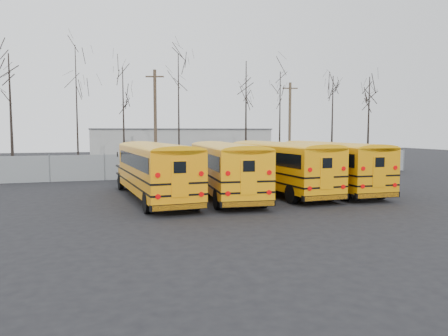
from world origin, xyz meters
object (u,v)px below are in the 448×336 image
object	(u,v)px
utility_pole_right	(290,124)
bus_a	(155,166)
utility_pole_left	(155,120)
bus_d	(330,162)
bus_b	(225,165)
bus_c	(280,163)

from	to	relation	value
utility_pole_right	bus_a	bearing A→B (deg)	-119.18
bus_a	utility_pole_left	world-z (taller)	utility_pole_left
bus_a	bus_d	world-z (taller)	bus_a
bus_b	utility_pole_left	distance (m)	16.86
bus_c	utility_pole_right	distance (m)	18.82
bus_b	bus_c	xyz separation A→B (m)	(3.69, 0.62, 0.00)
bus_d	bus_b	bearing A→B (deg)	-174.98
bus_b	utility_pole_left	bearing A→B (deg)	100.48
bus_a	utility_pole_right	world-z (taller)	utility_pole_right
bus_a	bus_b	xyz separation A→B (m)	(3.99, -0.17, -0.01)
bus_d	utility_pole_right	distance (m)	17.63
bus_b	utility_pole_right	size ratio (longest dim) A/B	1.33
bus_a	utility_pole_left	size ratio (longest dim) A/B	1.25
bus_c	utility_pole_right	world-z (taller)	utility_pole_right
bus_a	utility_pole_right	xyz separation A→B (m)	(16.32, 16.96, 2.60)
bus_d	utility_pole_right	xyz separation A→B (m)	(5.23, 16.63, 2.62)
bus_b	utility_pole_left	xyz separation A→B (m)	(-1.54, 16.53, 2.94)
bus_b	utility_pole_right	xyz separation A→B (m)	(12.33, 17.13, 2.61)
utility_pole_right	bus_d	bearing A→B (deg)	-92.75
bus_b	utility_pole_right	distance (m)	21.27
bus_b	bus_d	world-z (taller)	bus_b
bus_d	utility_pole_left	world-z (taller)	utility_pole_left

